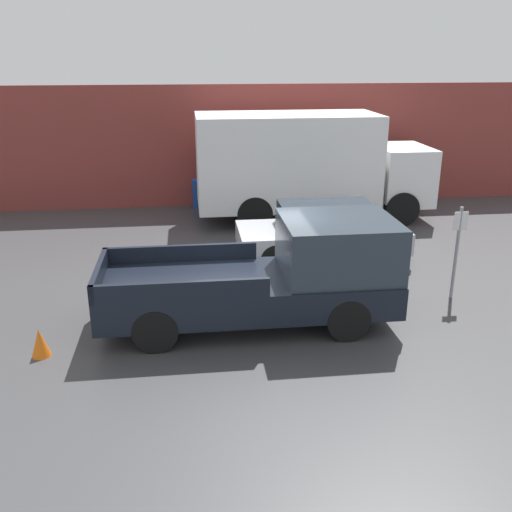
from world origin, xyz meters
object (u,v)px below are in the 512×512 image
car (323,232)px  parking_sign (457,247)px  newspaper_box (199,194)px  pickup_truck (277,275)px  traffic_cone (40,343)px  delivery_truck (304,164)px

car → parking_sign: (2.26, -2.76, 0.42)m
newspaper_box → pickup_truck: bearing=-82.0°
car → traffic_cone: (-6.11, -4.30, -0.49)m
delivery_truck → traffic_cone: size_ratio=14.09×
delivery_truck → pickup_truck: bearing=-105.4°
pickup_truck → traffic_cone: pickup_truck is taller
car → traffic_cone: 7.49m
newspaper_box → traffic_cone: newspaper_box is taller
car → delivery_truck: (0.26, 3.79, 1.05)m
delivery_truck → traffic_cone: (-6.37, -8.09, -1.54)m
delivery_truck → parking_sign: 6.88m
parking_sign → traffic_cone: 8.56m
car → delivery_truck: 3.94m
parking_sign → pickup_truck: bearing=-170.4°
pickup_truck → parking_sign: 4.05m
parking_sign → traffic_cone: (-8.37, -1.54, -0.91)m
delivery_truck → parking_sign: bearing=-73.0°
newspaper_box → traffic_cone: bearing=-107.3°
car → newspaper_box: bearing=117.9°
parking_sign → traffic_cone: bearing=-169.6°
parking_sign → traffic_cone: size_ratio=3.97×
pickup_truck → delivery_truck: 7.54m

